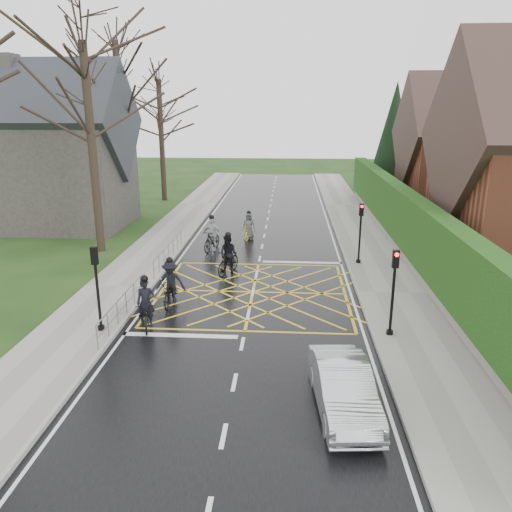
# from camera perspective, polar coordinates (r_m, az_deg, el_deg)

# --- Properties ---
(ground) EXTENTS (120.00, 120.00, 0.00)m
(ground) POSITION_cam_1_polar(r_m,az_deg,el_deg) (21.87, -0.36, -4.15)
(ground) COLOR black
(ground) RESTS_ON ground
(road) EXTENTS (9.00, 80.00, 0.01)m
(road) POSITION_cam_1_polar(r_m,az_deg,el_deg) (21.87, -0.36, -4.14)
(road) COLOR black
(road) RESTS_ON ground
(sidewalk_right) EXTENTS (3.00, 80.00, 0.15)m
(sidewalk_right) POSITION_cam_1_polar(r_m,az_deg,el_deg) (22.25, 15.28, -4.18)
(sidewalk_right) COLOR gray
(sidewalk_right) RESTS_ON ground
(sidewalk_left) EXTENTS (3.00, 80.00, 0.15)m
(sidewalk_left) POSITION_cam_1_polar(r_m,az_deg,el_deg) (23.04, -15.44, -3.48)
(sidewalk_left) COLOR gray
(sidewalk_left) RESTS_ON ground
(stone_wall) EXTENTS (0.50, 38.00, 0.70)m
(stone_wall) POSITION_cam_1_polar(r_m,az_deg,el_deg) (28.12, 16.51, 0.65)
(stone_wall) COLOR slate
(stone_wall) RESTS_ON ground
(hedge) EXTENTS (0.90, 38.00, 2.80)m
(hedge) POSITION_cam_1_polar(r_m,az_deg,el_deg) (27.71, 16.81, 4.13)
(hedge) COLOR #11360E
(hedge) RESTS_ON stone_wall
(house_far) EXTENTS (9.80, 8.80, 10.30)m
(house_far) POSITION_cam_1_polar(r_m,az_deg,el_deg) (40.76, 23.18, 10.54)
(house_far) COLOR brown
(house_far) RESTS_ON ground
(conifer) EXTENTS (4.60, 4.60, 10.00)m
(conifer) POSITION_cam_1_polar(r_m,az_deg,el_deg) (47.39, 15.44, 12.70)
(conifer) COLOR black
(conifer) RESTS_ON ground
(church) EXTENTS (8.80, 7.80, 11.00)m
(church) POSITION_cam_1_polar(r_m,az_deg,el_deg) (35.82, -21.43, 10.98)
(church) COLOR #2D2B28
(church) RESTS_ON ground
(tree_near) EXTENTS (9.24, 9.24, 11.44)m
(tree_near) POSITION_cam_1_polar(r_m,az_deg,el_deg) (28.40, -18.64, 16.11)
(tree_near) COLOR black
(tree_near) RESTS_ON ground
(tree_mid) EXTENTS (10.08, 10.08, 12.48)m
(tree_mid) POSITION_cam_1_polar(r_m,az_deg,el_deg) (36.27, -15.40, 17.44)
(tree_mid) COLOR black
(tree_mid) RESTS_ON ground
(tree_far) EXTENTS (8.40, 8.40, 10.40)m
(tree_far) POSITION_cam_1_polar(r_m,az_deg,el_deg) (43.75, -10.89, 15.60)
(tree_far) COLOR black
(tree_far) RESTS_ON ground
(railing_south) EXTENTS (0.05, 5.04, 1.03)m
(railing_south) POSITION_cam_1_polar(r_m,az_deg,el_deg) (19.28, -15.12, -5.19)
(railing_south) COLOR slate
(railing_south) RESTS_ON ground
(railing_north) EXTENTS (0.05, 6.04, 1.03)m
(railing_north) POSITION_cam_1_polar(r_m,az_deg,el_deg) (26.10, -9.96, 0.88)
(railing_north) COLOR slate
(railing_north) RESTS_ON ground
(traffic_light_ne) EXTENTS (0.24, 0.31, 3.21)m
(traffic_light_ne) POSITION_cam_1_polar(r_m,az_deg,el_deg) (25.59, 11.80, 2.49)
(traffic_light_ne) COLOR black
(traffic_light_ne) RESTS_ON ground
(traffic_light_se) EXTENTS (0.24, 0.31, 3.21)m
(traffic_light_se) POSITION_cam_1_polar(r_m,az_deg,el_deg) (17.67, 15.38, -4.18)
(traffic_light_se) COLOR black
(traffic_light_se) RESTS_ON ground
(traffic_light_sw) EXTENTS (0.24, 0.31, 3.21)m
(traffic_light_sw) POSITION_cam_1_polar(r_m,az_deg,el_deg) (18.26, -17.65, -3.70)
(traffic_light_sw) COLOR black
(traffic_light_sw) RESTS_ON ground
(cyclist_rear) EXTENTS (1.30, 2.16, 1.99)m
(cyclist_rear) POSITION_cam_1_polar(r_m,az_deg,el_deg) (18.74, -12.50, -6.09)
(cyclist_rear) COLOR black
(cyclist_rear) RESTS_ON ground
(cyclist_back) EXTENTS (1.28, 2.14, 2.07)m
(cyclist_back) POSITION_cam_1_polar(r_m,az_deg,el_deg) (24.07, -3.18, -0.24)
(cyclist_back) COLOR black
(cyclist_back) RESTS_ON ground
(cyclist_mid) EXTENTS (1.19, 2.06, 1.99)m
(cyclist_mid) POSITION_cam_1_polar(r_m,az_deg,el_deg) (20.69, -9.75, -3.49)
(cyclist_mid) COLOR black
(cyclist_mid) RESTS_ON ground
(cyclist_front) EXTENTS (1.18, 2.12, 2.04)m
(cyclist_front) POSITION_cam_1_polar(r_m,az_deg,el_deg) (28.10, -5.06, 2.12)
(cyclist_front) COLOR black
(cyclist_front) RESTS_ON ground
(cyclist_lead) EXTENTS (0.85, 1.88, 1.78)m
(cyclist_lead) POSITION_cam_1_polar(r_m,az_deg,el_deg) (30.44, -0.83, 3.05)
(cyclist_lead) COLOR yellow
(cyclist_lead) RESTS_ON ground
(car) EXTENTS (1.76, 4.09, 1.31)m
(car) POSITION_cam_1_polar(r_m,az_deg,el_deg) (13.80, 9.98, -14.62)
(car) COLOR silver
(car) RESTS_ON ground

